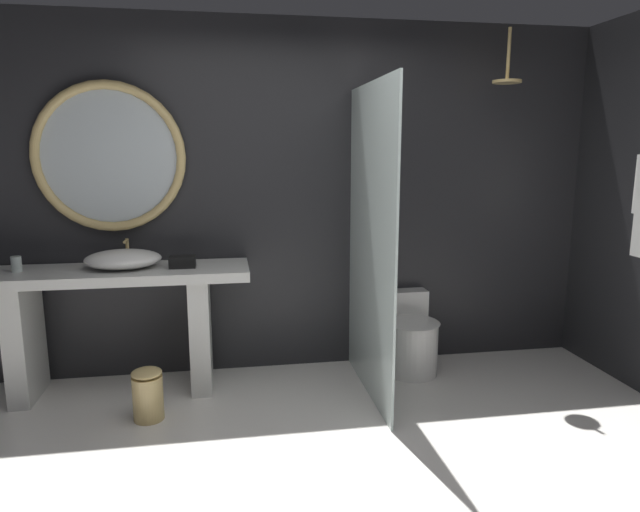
% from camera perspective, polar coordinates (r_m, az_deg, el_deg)
% --- Properties ---
extents(ground_plane, '(5.76, 5.76, 0.00)m').
position_cam_1_polar(ground_plane, '(2.89, 2.62, -24.47)').
color(ground_plane, silver).
extents(back_wall_panel, '(4.80, 0.10, 2.60)m').
position_cam_1_polar(back_wall_panel, '(4.25, -2.66, 5.81)').
color(back_wall_panel, '#232326').
rests_on(back_wall_panel, ground_plane).
extents(vanity_counter, '(1.85, 0.53, 0.88)m').
position_cam_1_polar(vanity_counter, '(4.10, -20.34, -5.32)').
color(vanity_counter, silver).
rests_on(vanity_counter, ground_plane).
extents(vessel_sink, '(0.51, 0.42, 0.17)m').
position_cam_1_polar(vessel_sink, '(4.03, -19.42, -0.29)').
color(vessel_sink, white).
rests_on(vessel_sink, vanity_counter).
extents(tumbler_cup, '(0.07, 0.07, 0.10)m').
position_cam_1_polar(tumbler_cup, '(4.20, -28.55, -0.73)').
color(tumbler_cup, silver).
rests_on(tumbler_cup, vanity_counter).
extents(tissue_box, '(0.18, 0.12, 0.08)m').
position_cam_1_polar(tissue_box, '(3.94, -13.84, -0.58)').
color(tissue_box, black).
rests_on(tissue_box, vanity_counter).
extents(round_wall_mirror, '(1.04, 0.06, 1.04)m').
position_cam_1_polar(round_wall_mirror, '(4.19, -20.67, 9.42)').
color(round_wall_mirror, tan).
extents(shower_glass_panel, '(0.02, 1.16, 2.10)m').
position_cam_1_polar(shower_glass_panel, '(3.75, 5.17, 1.23)').
color(shower_glass_panel, silver).
rests_on(shower_glass_panel, ground_plane).
extents(rain_shower_head, '(0.20, 0.20, 0.37)m').
position_cam_1_polar(rain_shower_head, '(4.32, 18.55, 16.99)').
color(rain_shower_head, tan).
extents(toilet, '(0.39, 0.58, 0.58)m').
position_cam_1_polar(toilet, '(4.37, 9.09, -8.09)').
color(toilet, white).
rests_on(toilet, ground_plane).
extents(waste_bin, '(0.19, 0.19, 0.34)m').
position_cam_1_polar(waste_bin, '(3.75, -17.15, -13.27)').
color(waste_bin, tan).
rests_on(waste_bin, ground_plane).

